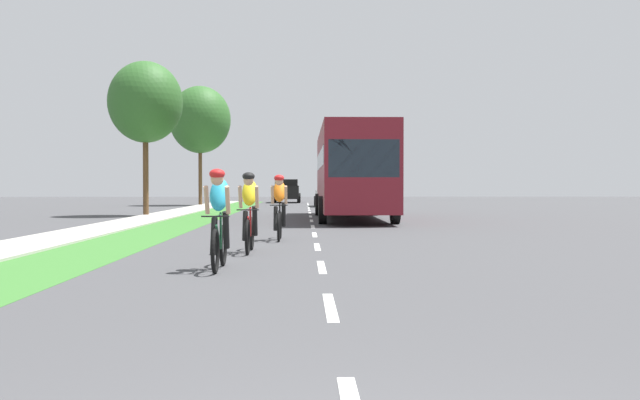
% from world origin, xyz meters
% --- Properties ---
extents(ground_plane, '(120.00, 120.00, 0.00)m').
position_xyz_m(ground_plane, '(0.00, 20.00, 0.00)').
color(ground_plane, '#424244').
extents(grass_verge, '(1.93, 70.00, 0.01)m').
position_xyz_m(grass_verge, '(-4.54, 20.00, 0.00)').
color(grass_verge, '#38722D').
rests_on(grass_verge, ground_plane).
extents(sidewalk_concrete, '(1.77, 70.00, 0.10)m').
position_xyz_m(sidewalk_concrete, '(-6.39, 20.00, 0.00)').
color(sidewalk_concrete, '#B2ADA3').
rests_on(sidewalk_concrete, ground_plane).
extents(lane_markings_center, '(0.12, 54.07, 0.01)m').
position_xyz_m(lane_markings_center, '(0.00, 24.00, 0.00)').
color(lane_markings_center, white).
rests_on(lane_markings_center, ground_plane).
extents(cyclist_lead, '(0.42, 1.72, 1.58)m').
position_xyz_m(cyclist_lead, '(-1.61, 8.74, 0.81)').
color(cyclist_lead, black).
rests_on(cyclist_lead, ground_plane).
extents(cyclist_trailing, '(0.42, 1.72, 1.58)m').
position_xyz_m(cyclist_trailing, '(-1.36, 11.58, 0.81)').
color(cyclist_trailing, black).
rests_on(cyclist_trailing, ground_plane).
extents(cyclist_distant, '(0.42, 1.72, 1.58)m').
position_xyz_m(cyclist_distant, '(-0.88, 14.72, 0.81)').
color(cyclist_distant, black).
rests_on(cyclist_distant, ground_plane).
extents(bus_maroon, '(2.78, 11.60, 3.48)m').
position_xyz_m(bus_maroon, '(1.61, 25.64, 1.98)').
color(bus_maroon, maroon).
rests_on(bus_maroon, ground_plane).
extents(sedan_white, '(1.98, 4.30, 1.52)m').
position_xyz_m(sedan_white, '(1.37, 42.14, 0.77)').
color(sedan_white, silver).
rests_on(sedan_white, ground_plane).
extents(suv_black, '(2.15, 4.70, 1.79)m').
position_xyz_m(suv_black, '(-1.62, 52.23, 0.95)').
color(suv_black, black).
rests_on(suv_black, ground_plane).
extents(street_tree_near, '(3.21, 3.21, 6.71)m').
position_xyz_m(street_tree_near, '(-7.16, 28.51, 4.93)').
color(street_tree_near, brown).
rests_on(street_tree_near, ground_plane).
extents(street_tree_far, '(4.04, 4.04, 7.91)m').
position_xyz_m(street_tree_far, '(-7.16, 44.66, 5.68)').
color(street_tree_far, brown).
rests_on(street_tree_far, ground_plane).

